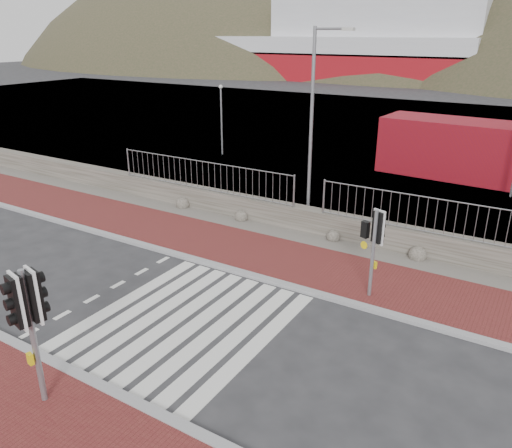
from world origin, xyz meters
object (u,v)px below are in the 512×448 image
Objects in this scene: ferry at (337,42)px; shipping_container at (451,148)px; streetlight at (314,119)px; traffic_signal_far at (373,235)px; traffic_signal_near at (28,310)px.

ferry reaches higher than shipping_container.
streetlight is at bearing -103.03° from shipping_container.
shipping_container reaches higher than traffic_signal_far.
ferry is 7.27× the size of shipping_container.
ferry is 75.79m from traffic_signal_near.
traffic_signal_far is at bearing -82.81° from shipping_container.
traffic_signal_near reaches higher than traffic_signal_far.
streetlight is (24.32, -59.81, -1.30)m from ferry.
traffic_signal_near is 1.14× the size of traffic_signal_far.
traffic_signal_far is 0.36× the size of streetlight.
traffic_signal_near is at bearing -94.58° from shipping_container.
traffic_signal_far is 14.57m from shipping_container.
traffic_signal_near is at bearing 81.70° from traffic_signal_far.
traffic_signal_far is (28.25, -64.21, -3.46)m from ferry.
shipping_container is (-0.84, 14.54, -0.47)m from traffic_signal_far.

